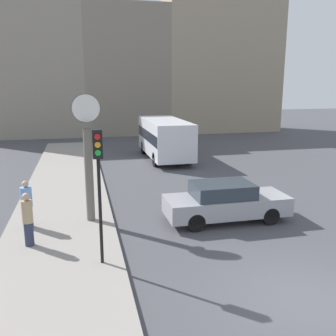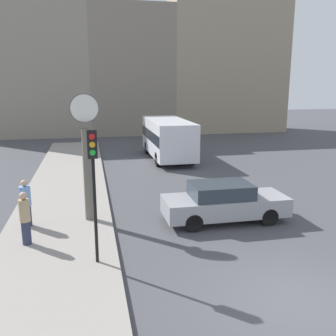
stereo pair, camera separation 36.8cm
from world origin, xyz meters
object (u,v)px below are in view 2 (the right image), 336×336
bus_distant (168,137)px  traffic_light_near (93,169)px  sedan_car (224,202)px  street_clock (87,157)px  pedestrian_tan_coat (25,218)px  pedestrian_blue_stripe (26,203)px

bus_distant → traffic_light_near: bearing=-109.2°
bus_distant → traffic_light_near: traffic_light_near is taller
sedan_car → street_clock: bearing=170.6°
traffic_light_near → pedestrian_tan_coat: (-2.11, 1.66, -1.81)m
traffic_light_near → pedestrian_tan_coat: size_ratio=2.21×
sedan_car → street_clock: size_ratio=1.00×
sedan_car → traffic_light_near: (-4.71, -2.68, 2.09)m
traffic_light_near → pedestrian_blue_stripe: 4.41m
pedestrian_tan_coat → pedestrian_blue_stripe: bearing=98.0°
bus_distant → street_clock: size_ratio=1.55×
street_clock → pedestrian_blue_stripe: size_ratio=2.74×
pedestrian_blue_stripe → bus_distant: bearing=56.9°
sedan_car → pedestrian_blue_stripe: (-7.04, 0.57, 0.24)m
sedan_car → bus_distant: bus_distant is taller
traffic_light_near → bus_distant: bearing=70.8°
street_clock → pedestrian_blue_stripe: 2.62m
sedan_car → bus_distant: bearing=88.2°
sedan_car → bus_distant: (0.38, 11.95, 0.78)m
pedestrian_blue_stripe → pedestrian_tan_coat: pedestrian_tan_coat is taller
sedan_car → pedestrian_blue_stripe: bearing=175.4°
traffic_light_near → pedestrian_blue_stripe: bearing=125.7°
traffic_light_near → street_clock: street_clock is taller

